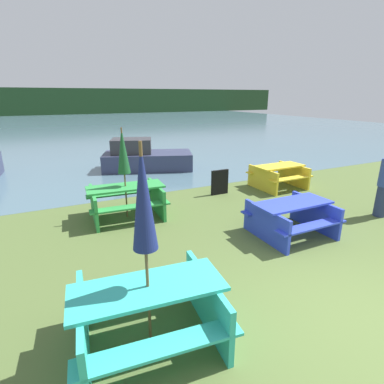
# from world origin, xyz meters

# --- Properties ---
(ground_plane) EXTENTS (60.00, 60.00, 0.00)m
(ground_plane) POSITION_xyz_m (0.00, 0.00, 0.00)
(ground_plane) COLOR #516633
(water) EXTENTS (60.00, 50.00, 0.00)m
(water) POSITION_xyz_m (0.00, 31.46, -0.00)
(water) COLOR slate
(water) RESTS_ON ground_plane
(far_treeline) EXTENTS (80.00, 1.60, 4.00)m
(far_treeline) POSITION_xyz_m (0.00, 51.46, 2.00)
(far_treeline) COLOR #1E3D1E
(far_treeline) RESTS_ON water
(picnic_table_teal) EXTENTS (1.89, 1.55, 0.77)m
(picnic_table_teal) POSITION_xyz_m (-2.69, 1.04, 0.46)
(picnic_table_teal) COLOR #33B7A8
(picnic_table_teal) RESTS_ON ground_plane
(picnic_table_blue) EXTENTS (1.64, 1.39, 0.73)m
(picnic_table_blue) POSITION_xyz_m (0.94, 2.54, 0.44)
(picnic_table_blue) COLOR blue
(picnic_table_blue) RESTS_ON ground_plane
(picnic_table_green) EXTENTS (1.88, 1.49, 0.79)m
(picnic_table_green) POSITION_xyz_m (-1.95, 5.04, 0.48)
(picnic_table_green) COLOR green
(picnic_table_green) RESTS_ON ground_plane
(picnic_table_yellow) EXTENTS (1.59, 1.40, 0.74)m
(picnic_table_yellow) POSITION_xyz_m (3.06, 5.34, 0.44)
(picnic_table_yellow) COLOR yellow
(picnic_table_yellow) RESTS_ON ground_plane
(umbrella_navy) EXTENTS (0.28, 0.28, 2.42)m
(umbrella_navy) POSITION_xyz_m (-2.69, 1.04, 1.82)
(umbrella_navy) COLOR brown
(umbrella_navy) RESTS_ON ground_plane
(umbrella_darkgreen) EXTENTS (0.30, 0.30, 2.17)m
(umbrella_darkgreen) POSITION_xyz_m (-1.95, 5.04, 1.62)
(umbrella_darkgreen) COLOR brown
(umbrella_darkgreen) RESTS_ON ground_plane
(boat) EXTENTS (3.79, 2.63, 1.23)m
(boat) POSITION_xyz_m (-0.02, 9.71, 0.46)
(boat) COLOR #333856
(boat) RESTS_ON water
(signboard) EXTENTS (0.55, 0.08, 0.75)m
(signboard) POSITION_xyz_m (1.00, 5.57, 0.38)
(signboard) COLOR black
(signboard) RESTS_ON ground_plane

